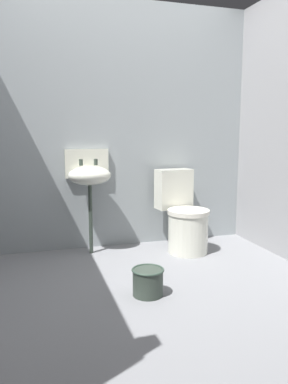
{
  "coord_description": "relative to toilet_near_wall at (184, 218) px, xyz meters",
  "views": [
    {
      "loc": [
        -0.81,
        -2.37,
        1.15
      ],
      "look_at": [
        0.0,
        0.32,
        0.7
      ],
      "focal_mm": 35.07,
      "sensor_mm": 36.0,
      "label": 1
    }
  ],
  "objects": [
    {
      "name": "ground_plane",
      "position": [
        -0.59,
        -0.94,
        -0.36
      ],
      "size": [
        3.16,
        2.98,
        0.08
      ],
      "primitive_type": "cube",
      "color": "slate"
    },
    {
      "name": "wall_back",
      "position": [
        -0.59,
        0.4,
        0.88
      ],
      "size": [
        3.16,
        0.1,
        2.41
      ],
      "primitive_type": "cube",
      "color": "#91989B",
      "rests_on": "ground"
    },
    {
      "name": "toilet_near_wall",
      "position": [
        0.0,
        0.0,
        0.0
      ],
      "size": [
        0.45,
        0.63,
        0.78
      ],
      "rotation": [
        0.0,
        0.0,
        3.26
      ],
      "color": "silver",
      "rests_on": "ground"
    },
    {
      "name": "bucket",
      "position": [
        -0.65,
        -0.9,
        -0.22
      ],
      "size": [
        0.23,
        0.23,
        0.2
      ],
      "color": "#343E35",
      "rests_on": "ground"
    },
    {
      "name": "sink",
      "position": [
        -0.89,
        0.19,
        0.43
      ],
      "size": [
        0.42,
        0.35,
        0.99
      ],
      "color": "#343E35",
      "rests_on": "ground"
    }
  ]
}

